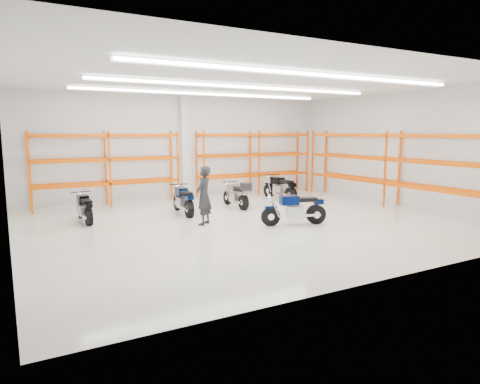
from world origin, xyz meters
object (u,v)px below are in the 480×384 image
motorcycle_back_d (281,189)px  structural_column (184,148)px  motorcycle_main (297,210)px  motorcycle_back_a (85,209)px  motorcycle_back_b (184,201)px  standing_man (204,195)px  motorcycle_back_c (237,195)px

motorcycle_back_d → structural_column: bearing=143.4°
motorcycle_main → motorcycle_back_a: (-5.85, 3.73, -0.04)m
motorcycle_back_b → motorcycle_back_d: size_ratio=0.95×
motorcycle_back_b → motorcycle_back_d: (4.84, 0.88, 0.03)m
motorcycle_back_a → motorcycle_back_d: (8.18, 0.55, 0.07)m
structural_column → standing_man: bearing=-105.6°
motorcycle_back_d → structural_column: 4.59m
standing_man → motorcycle_back_c: bearing=-179.4°
motorcycle_back_d → motorcycle_back_a: bearing=-176.2°
structural_column → motorcycle_back_c: bearing=-74.2°
motorcycle_back_b → standing_man: size_ratio=1.13×
motorcycle_back_b → standing_man: standing_man is taller
motorcycle_back_a → motorcycle_back_c: motorcycle_back_c is taller
motorcycle_back_c → motorcycle_main: bearing=-87.2°
standing_man → motorcycle_main: bearing=108.4°
standing_man → motorcycle_back_a: bearing=-75.4°
motorcycle_main → motorcycle_back_b: motorcycle_main is taller
motorcycle_main → motorcycle_back_d: 4.88m
motorcycle_main → motorcycle_back_d: (2.33, 4.28, 0.02)m
motorcycle_back_d → standing_man: standing_man is taller
motorcycle_back_a → motorcycle_back_d: motorcycle_back_d is taller
motorcycle_main → standing_man: 3.00m
motorcycle_back_d → motorcycle_main: bearing=-118.6°
structural_column → motorcycle_main: bearing=-81.0°
standing_man → motorcycle_back_d: bearing=168.4°
motorcycle_back_d → standing_man: (-4.89, -2.78, 0.43)m
motorcycle_back_b → motorcycle_main: bearing=-53.6°
motorcycle_back_a → motorcycle_back_d: bearing=3.8°
motorcycle_back_c → motorcycle_back_b: bearing=-174.4°
motorcycle_back_a → structural_column: size_ratio=0.43×
motorcycle_back_a → standing_man: size_ratio=1.03×
motorcycle_back_b → motorcycle_back_c: motorcycle_back_c is taller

